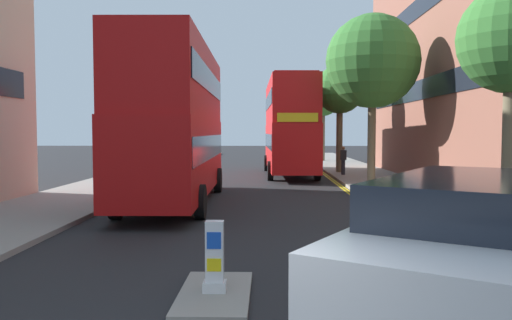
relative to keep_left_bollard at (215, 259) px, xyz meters
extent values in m
cube|color=gray|center=(6.50, 11.40, -0.54)|extent=(4.00, 80.00, 0.14)
cube|color=gray|center=(-6.50, 11.40, -0.54)|extent=(4.00, 80.00, 0.14)
cube|color=yellow|center=(4.40, 9.40, -0.60)|extent=(0.10, 56.00, 0.01)
cube|color=yellow|center=(4.24, 9.40, -0.60)|extent=(0.10, 56.00, 0.01)
cube|color=gray|center=(0.00, 0.00, -0.56)|extent=(1.10, 2.20, 0.10)
cube|color=silver|center=(0.00, 0.00, -0.43)|extent=(0.36, 0.28, 0.16)
cube|color=white|center=(0.00, 0.00, 0.13)|extent=(0.28, 0.20, 0.95)
cube|color=blue|center=(0.00, -0.10, 0.32)|extent=(0.22, 0.01, 0.26)
cube|color=yellow|center=(0.00, -0.10, -0.06)|extent=(0.22, 0.01, 0.20)
cube|color=#B20F0F|center=(-2.48, 10.39, 1.13)|extent=(2.72, 10.85, 2.60)
cube|color=#B20F0F|center=(-2.48, 10.39, 3.68)|extent=(2.66, 10.63, 2.50)
cube|color=black|center=(-2.48, 10.39, 1.43)|extent=(2.74, 10.42, 0.84)
cube|color=black|center=(-2.48, 10.39, 3.78)|extent=(2.72, 10.20, 0.80)
cube|color=yellow|center=(-2.59, 15.77, 2.68)|extent=(2.00, 0.10, 0.44)
cube|color=maroon|center=(-2.48, 10.39, 4.98)|extent=(2.45, 9.76, 0.10)
cylinder|color=black|center=(-3.80, 13.72, -0.09)|extent=(0.32, 1.05, 1.04)
cylinder|color=black|center=(-1.30, 13.77, -0.09)|extent=(0.32, 1.05, 1.04)
cylinder|color=black|center=(-3.66, 7.02, -0.09)|extent=(0.32, 1.05, 1.04)
cylinder|color=black|center=(-1.17, 7.07, -0.09)|extent=(0.32, 1.05, 1.04)
cube|color=red|center=(2.12, 22.39, 1.13)|extent=(2.85, 10.88, 2.60)
cube|color=red|center=(2.12, 22.39, 3.68)|extent=(2.79, 10.66, 2.50)
cube|color=black|center=(2.12, 22.39, 1.43)|extent=(2.86, 10.44, 0.84)
cube|color=black|center=(2.12, 22.39, 3.78)|extent=(2.85, 10.23, 0.80)
cube|color=yellow|center=(2.29, 17.02, 2.68)|extent=(2.00, 0.12, 0.44)
cube|color=maroon|center=(2.12, 22.39, 4.98)|extent=(2.56, 9.79, 0.10)
cylinder|color=black|center=(3.48, 19.09, -0.09)|extent=(0.33, 1.05, 1.04)
cylinder|color=black|center=(0.98, 19.01, -0.09)|extent=(0.33, 1.05, 1.04)
cylinder|color=black|center=(3.26, 25.78, -0.09)|extent=(0.33, 1.05, 1.04)
cylinder|color=black|center=(0.76, 25.70, -0.09)|extent=(0.33, 1.05, 1.04)
cube|color=silver|center=(2.99, -2.51, 0.33)|extent=(4.03, 5.01, 1.50)
cube|color=black|center=(3.07, -2.38, 1.13)|extent=(3.03, 3.50, 0.76)
cube|color=orange|center=(2.99, -2.51, 0.38)|extent=(3.86, 4.70, 0.10)
cylinder|color=black|center=(2.96, -0.79, -0.27)|extent=(0.54, 0.70, 0.68)
cylinder|color=#2D2D38|center=(5.16, 21.15, -0.04)|extent=(0.22, 0.22, 0.85)
cube|color=#26262B|center=(5.16, 21.15, 0.66)|extent=(0.34, 0.22, 0.56)
sphere|color=#9E7051|center=(5.16, 21.15, 1.05)|extent=(0.20, 0.20, 0.20)
cylinder|color=#6B6047|center=(5.20, 23.12, 1.60)|extent=(0.38, 0.38, 4.14)
cylinder|color=#6B6047|center=(5.80, 23.00, 4.10)|extent=(0.38, 1.27, 0.94)
cylinder|color=#6B6047|center=(5.25, 23.78, 4.14)|extent=(1.37, 0.23, 1.00)
cylinder|color=#6B6047|center=(4.87, 23.56, 4.06)|extent=(0.99, 0.79, 0.86)
cylinder|color=#6B6047|center=(4.84, 22.94, 3.96)|extent=(0.50, 0.83, 0.66)
cylinder|color=#6B6047|center=(5.35, 22.48, 4.14)|extent=(1.37, 0.43, 1.01)
sphere|color=#33702D|center=(5.20, 23.12, 4.56)|extent=(2.96, 2.96, 2.96)
cylinder|color=#6B6047|center=(7.40, 6.10, 1.57)|extent=(0.42, 0.42, 4.07)
cylinder|color=#6B6047|center=(7.17, 6.83, 4.14)|extent=(1.55, 0.59, 1.16)
cylinder|color=#6B6047|center=(5.71, 16.06, 1.74)|extent=(0.38, 0.38, 4.42)
cylinder|color=#6B6047|center=(6.43, 15.97, 4.46)|extent=(0.30, 1.51, 1.10)
cylinder|color=#6B6047|center=(5.75, 16.72, 4.42)|extent=(1.38, 0.20, 1.01)
cylinder|color=#6B6047|center=(5.24, 16.26, 4.30)|extent=(0.52, 1.02, 0.79)
cylinder|color=#6B6047|center=(5.31, 15.66, 4.34)|extent=(0.92, 0.91, 0.87)
cylinder|color=#6B6047|center=(5.81, 15.44, 4.39)|extent=(1.30, 0.33, 0.96)
sphere|color=#33702D|center=(5.71, 16.06, 5.26)|extent=(4.36, 4.36, 4.36)
cylinder|color=#6B6047|center=(5.53, 35.34, 1.71)|extent=(0.34, 0.34, 4.35)
cylinder|color=#6B6047|center=(6.02, 35.25, 4.23)|extent=(0.31, 1.05, 0.78)
cylinder|color=#6B6047|center=(5.44, 35.82, 4.22)|extent=(1.03, 0.32, 0.77)
cylinder|color=#6B6047|center=(4.74, 35.38, 4.43)|extent=(0.21, 1.63, 1.19)
cylinder|color=#6B6047|center=(5.57, 34.73, 4.30)|extent=(1.26, 0.19, 0.93)
sphere|color=#33702D|center=(5.53, 35.34, 4.73)|extent=(2.82, 2.82, 2.82)
cube|color=black|center=(8.48, 15.70, 4.08)|extent=(0.04, 24.64, 1.00)
camera|label=1|loc=(0.82, -7.76, 1.98)|focal=35.50mm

